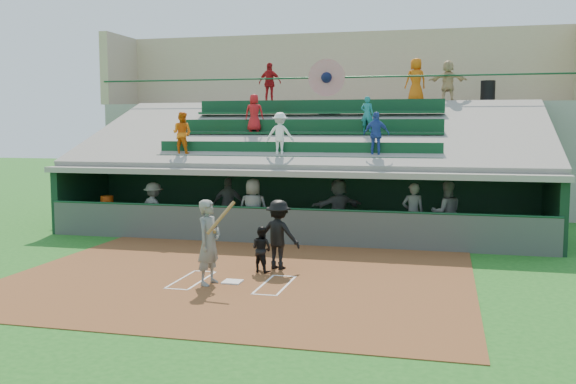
% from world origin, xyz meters
% --- Properties ---
extents(ground, '(100.00, 100.00, 0.00)m').
position_xyz_m(ground, '(0.00, 0.00, 0.00)').
color(ground, '#1B5819').
rests_on(ground, ground).
extents(dirt_slab, '(11.00, 9.00, 0.02)m').
position_xyz_m(dirt_slab, '(0.00, 0.50, 0.01)').
color(dirt_slab, brown).
rests_on(dirt_slab, ground).
extents(home_plate, '(0.43, 0.43, 0.03)m').
position_xyz_m(home_plate, '(0.00, 0.00, 0.04)').
color(home_plate, silver).
rests_on(home_plate, dirt_slab).
extents(batters_box_chalk, '(2.65, 1.85, 0.01)m').
position_xyz_m(batters_box_chalk, '(0.00, 0.00, 0.02)').
color(batters_box_chalk, white).
rests_on(batters_box_chalk, dirt_slab).
extents(dugout_floor, '(16.00, 3.50, 0.04)m').
position_xyz_m(dugout_floor, '(0.00, 6.75, 0.02)').
color(dugout_floor, gray).
rests_on(dugout_floor, ground).
extents(concourse_slab, '(20.00, 3.00, 4.60)m').
position_xyz_m(concourse_slab, '(0.00, 13.50, 2.30)').
color(concourse_slab, gray).
rests_on(concourse_slab, ground).
extents(grandstand, '(20.40, 10.40, 7.80)m').
position_xyz_m(grandstand, '(-0.01, 10.51, 2.26)').
color(grandstand, '#494E49').
rests_on(grandstand, ground).
extents(batter_at_plate, '(0.94, 0.82, 1.96)m').
position_xyz_m(batter_at_plate, '(-0.46, -0.29, 1.01)').
color(batter_at_plate, '#5C5F5A').
rests_on(batter_at_plate, dirt_slab).
extents(catcher, '(0.68, 0.61, 1.15)m').
position_xyz_m(catcher, '(0.35, 1.21, 0.59)').
color(catcher, black).
rests_on(catcher, dirt_slab).
extents(home_umpire, '(1.26, 0.89, 1.77)m').
position_xyz_m(home_umpire, '(0.68, 1.66, 0.90)').
color(home_umpire, black).
rests_on(home_umpire, dirt_slab).
extents(dugout_bench, '(13.43, 5.88, 0.43)m').
position_xyz_m(dugout_bench, '(0.12, 7.91, 0.26)').
color(dugout_bench, olive).
rests_on(dugout_bench, dugout_floor).
extents(white_table, '(1.07, 0.95, 0.77)m').
position_xyz_m(white_table, '(-6.59, 5.87, 0.42)').
color(white_table, white).
rests_on(white_table, dugout_floor).
extents(water_cooler, '(0.44, 0.44, 0.44)m').
position_xyz_m(water_cooler, '(-6.57, 5.95, 1.03)').
color(water_cooler, '#C3430B').
rests_on(water_cooler, white_table).
extents(dugout_player_a, '(1.28, 1.01, 1.74)m').
position_xyz_m(dugout_player_a, '(-4.66, 5.60, 0.91)').
color(dugout_player_a, '#5B5D58').
rests_on(dugout_player_a, dugout_floor).
extents(dugout_player_b, '(1.16, 0.65, 1.86)m').
position_xyz_m(dugout_player_b, '(-2.37, 6.61, 0.97)').
color(dugout_player_b, '#525550').
rests_on(dugout_player_b, dugout_floor).
extents(dugout_player_c, '(1.02, 0.72, 1.96)m').
position_xyz_m(dugout_player_c, '(-1.12, 5.34, 1.02)').
color(dugout_player_c, '#565853').
rests_on(dugout_player_c, dugout_floor).
extents(dugout_player_d, '(1.79, 1.38, 1.89)m').
position_xyz_m(dugout_player_d, '(1.37, 6.81, 0.98)').
color(dugout_player_d, '#5B5E59').
rests_on(dugout_player_d, dugout_floor).
extents(dugout_player_e, '(0.76, 0.58, 1.87)m').
position_xyz_m(dugout_player_e, '(3.83, 5.96, 0.98)').
color(dugout_player_e, '#575A55').
rests_on(dugout_player_e, dugout_floor).
extents(dugout_player_f, '(1.08, 0.93, 1.93)m').
position_xyz_m(dugout_player_f, '(4.83, 6.13, 1.01)').
color(dugout_player_f, '#61635D').
rests_on(dugout_player_f, dugout_floor).
extents(trash_bin, '(0.57, 0.57, 0.86)m').
position_xyz_m(trash_bin, '(6.35, 13.27, 5.03)').
color(trash_bin, black).
rests_on(trash_bin, concourse_slab).
extents(concourse_staff_a, '(1.03, 0.52, 1.69)m').
position_xyz_m(concourse_staff_a, '(-2.46, 12.28, 5.44)').
color(concourse_staff_a, '#A81315').
rests_on(concourse_staff_a, concourse_slab).
extents(concourse_staff_b, '(1.02, 0.88, 1.78)m').
position_xyz_m(concourse_staff_b, '(3.52, 12.77, 5.49)').
color(concourse_staff_b, '#C35A0B').
rests_on(concourse_staff_b, concourse_slab).
extents(concourse_staff_c, '(1.50, 0.53, 1.60)m').
position_xyz_m(concourse_staff_c, '(4.78, 12.22, 5.40)').
color(concourse_staff_c, tan).
rests_on(concourse_staff_c, concourse_slab).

